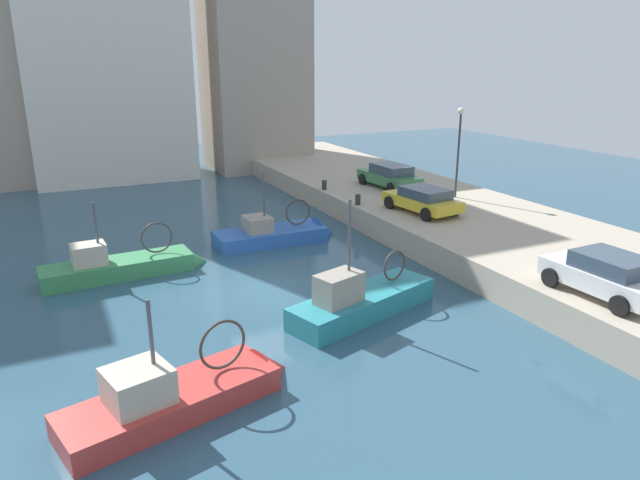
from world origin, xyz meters
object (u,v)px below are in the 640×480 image
object	(u,v)px
parked_car_white	(607,274)
mooring_bollard_north	(324,185)
fishing_boat_teal	(368,308)
fishing_boat_blue	(279,239)
parked_car_yellow	(423,199)
quay_streetlamp	(459,138)
fishing_boat_red	(185,403)
mooring_bollard_mid	(358,199)
parked_car_green	(390,176)
fishing_boat_green	(126,272)

from	to	relation	value
parked_car_white	mooring_bollard_north	world-z (taller)	parked_car_white
fishing_boat_teal	fishing_boat_blue	distance (m)	8.96
parked_car_yellow	quay_streetlamp	distance (m)	4.78
fishing_boat_red	mooring_bollard_mid	bearing A→B (deg)	46.24
parked_car_green	parked_car_white	world-z (taller)	parked_car_white
fishing_boat_blue	parked_car_yellow	bearing A→B (deg)	-17.74
fishing_boat_teal	quay_streetlamp	distance (m)	14.32
fishing_boat_red	mooring_bollard_mid	xyz separation A→B (m)	(12.02, 12.55, 1.33)
parked_car_yellow	quay_streetlamp	world-z (taller)	quay_streetlamp
fishing_boat_green	fishing_boat_blue	xyz separation A→B (m)	(7.33, 1.54, -0.02)
fishing_boat_teal	fishing_boat_green	xyz separation A→B (m)	(-7.14, 7.42, -0.02)
parked_car_yellow	mooring_bollard_mid	distance (m)	3.48
fishing_boat_red	mooring_bollard_north	world-z (taller)	fishing_boat_red
fishing_boat_green	fishing_boat_blue	distance (m)	7.49
parked_car_white	fishing_boat_teal	bearing A→B (deg)	144.28
parked_car_white	parked_car_yellow	bearing A→B (deg)	85.75
parked_car_yellow	mooring_bollard_mid	size ratio (longest dim) A/B	7.72
fishing_boat_red	fishing_boat_green	distance (m)	10.45
fishing_boat_green	parked_car_yellow	distance (m)	14.27
fishing_boat_red	parked_car_green	distance (m)	22.05
mooring_bollard_mid	mooring_bollard_north	xyz separation A→B (m)	(0.00, 4.00, 0.00)
parked_car_white	quay_streetlamp	distance (m)	14.06
fishing_boat_teal	mooring_bollard_north	world-z (taller)	fishing_boat_teal
fishing_boat_green	quay_streetlamp	size ratio (longest dim) A/B	1.40
mooring_bollard_mid	parked_car_white	bearing A→B (deg)	-84.71
fishing_boat_green	parked_car_yellow	size ratio (longest dim) A/B	1.59
fishing_boat_blue	parked_car_white	bearing A→B (deg)	-65.94
fishing_boat_blue	mooring_bollard_north	xyz separation A→B (m)	(4.69, 4.55, 1.38)
parked_car_green	fishing_boat_teal	bearing A→B (deg)	-124.81
fishing_boat_green	mooring_bollard_mid	world-z (taller)	fishing_boat_green
fishing_boat_red	parked_car_yellow	xyz separation A→B (m)	(14.14, 9.81, 1.71)
fishing_boat_blue	mooring_bollard_mid	size ratio (longest dim) A/B	11.06
fishing_boat_green	parked_car_green	xyz separation A→B (m)	(15.71, 4.92, 1.80)
fishing_boat_blue	fishing_boat_green	bearing A→B (deg)	-168.14
parked_car_white	mooring_bollard_mid	distance (m)	14.02
fishing_boat_red	parked_car_white	size ratio (longest dim) A/B	1.68
fishing_boat_teal	parked_car_yellow	size ratio (longest dim) A/B	1.59
fishing_boat_red	parked_car_yellow	world-z (taller)	fishing_boat_red
parked_car_white	parked_car_yellow	distance (m)	11.25
parked_car_green	fishing_boat_blue	bearing A→B (deg)	-158.05
mooring_bollard_north	quay_streetlamp	world-z (taller)	quay_streetlamp
quay_streetlamp	parked_car_green	bearing A→B (deg)	118.18
parked_car_white	mooring_bollard_mid	bearing A→B (deg)	95.29
fishing_boat_green	parked_car_green	bearing A→B (deg)	17.38
fishing_boat_green	fishing_boat_blue	size ratio (longest dim) A/B	1.11
parked_car_yellow	fishing_boat_teal	bearing A→B (deg)	-135.96
parked_car_green	fishing_boat_red	bearing A→B (deg)	-135.62
quay_streetlamp	mooring_bollard_north	bearing A→B (deg)	139.46
fishing_boat_blue	quay_streetlamp	size ratio (longest dim) A/B	1.26
quay_streetlamp	parked_car_white	bearing A→B (deg)	-108.38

